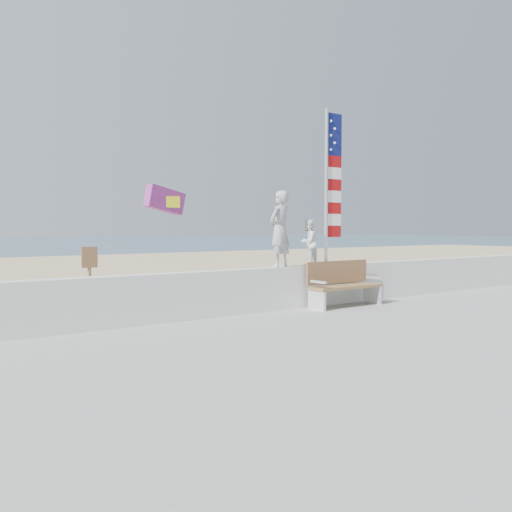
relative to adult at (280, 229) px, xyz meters
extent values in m
plane|color=#2F4C5F|center=(-0.96, -2.00, -1.89)|extent=(220.00, 220.00, 0.00)
cube|color=tan|center=(-0.96, 7.00, -1.85)|extent=(90.00, 40.00, 0.08)
cube|color=silver|center=(-0.96, 0.00, -1.26)|extent=(30.00, 0.35, 0.90)
imported|color=#99999E|center=(0.00, 0.00, 0.00)|extent=(0.69, 0.57, 1.63)
imported|color=white|center=(0.80, 0.00, -0.30)|extent=(0.60, 0.53, 1.03)
cube|color=olive|center=(1.42, -0.55, -1.27)|extent=(1.80, 0.50, 0.06)
cube|color=brown|center=(1.42, -0.28, -0.96)|extent=(1.80, 0.05, 0.50)
cube|color=white|center=(0.57, -0.55, -1.51)|extent=(0.06, 0.50, 0.40)
cube|color=silver|center=(0.57, -0.60, -1.11)|extent=(0.06, 0.45, 0.05)
cube|color=white|center=(2.27, -0.55, -1.51)|extent=(0.06, 0.50, 0.40)
cube|color=silver|center=(2.27, -0.60, -1.11)|extent=(0.06, 0.45, 0.05)
cylinder|color=silver|center=(1.32, 0.00, 0.94)|extent=(0.08, 0.08, 3.50)
cube|color=#0F1451|center=(1.56, 0.00, 2.14)|extent=(0.44, 0.02, 0.95)
cube|color=#9E0A0C|center=(1.56, 0.00, -0.06)|extent=(0.44, 0.02, 0.26)
cube|color=white|center=(1.56, 0.00, 0.21)|extent=(0.44, 0.02, 0.26)
cube|color=#9E0A0C|center=(1.56, 0.00, 0.47)|extent=(0.44, 0.02, 0.26)
cube|color=white|center=(1.56, 0.00, 0.74)|extent=(0.44, 0.02, 0.26)
cube|color=#9E0A0C|center=(1.56, 0.00, 1.00)|extent=(0.44, 0.02, 0.26)
cube|color=white|center=(1.56, 0.00, 1.26)|extent=(0.44, 0.02, 0.26)
cube|color=#9E0A0C|center=(1.56, 0.00, 1.53)|extent=(0.44, 0.02, 0.26)
sphere|color=white|center=(1.44, -0.02, 1.79)|extent=(0.06, 0.06, 0.06)
sphere|color=white|center=(1.56, -0.02, 1.95)|extent=(0.06, 0.06, 0.06)
sphere|color=white|center=(1.44, -0.02, 2.11)|extent=(0.06, 0.06, 0.06)
sphere|color=white|center=(1.56, -0.02, 2.27)|extent=(0.06, 0.06, 0.06)
sphere|color=white|center=(1.44, -0.02, 2.43)|extent=(0.06, 0.06, 0.06)
cube|color=red|center=(-1.31, 2.81, 0.69)|extent=(1.08, 0.41, 0.72)
cube|color=#FFF81A|center=(-1.16, 2.81, 0.64)|extent=(0.37, 0.28, 0.27)
cylinder|color=brown|center=(-3.53, 1.67, -1.21)|extent=(0.07, 0.07, 1.20)
cube|color=#866040|center=(-3.53, 1.65, -0.56)|extent=(0.32, 0.03, 0.42)
camera|label=1|loc=(-7.06, -9.08, 0.03)|focal=38.00mm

